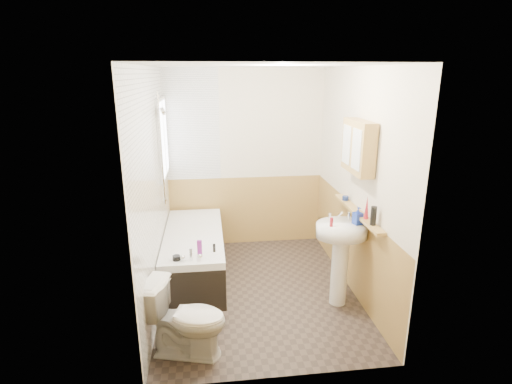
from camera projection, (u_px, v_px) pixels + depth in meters
The scene contains 26 objects.
floor at pixel (258, 290), 4.65m from camera, with size 2.80×2.80×0.00m, color #2E2520.
ceiling at pixel (258, 65), 3.94m from camera, with size 2.80×2.80×0.00m, color white.
wall_back at pixel (245, 160), 5.64m from camera, with size 2.20×0.02×2.50m, color beige.
wall_front at pixel (282, 239), 2.95m from camera, with size 2.20×0.02×2.50m, color beige.
wall_left at pixel (152, 191), 4.16m from camera, with size 0.02×2.80×2.50m, color beige.
wall_right at pixel (357, 184), 4.43m from camera, with size 0.02×2.80×2.50m, color beige.
wainscot_right at pixel (350, 246), 4.64m from camera, with size 0.01×2.80×1.00m, color #B38E49.
wainscot_front at pixel (280, 324), 3.19m from camera, with size 2.20×0.01×1.00m, color #B38E49.
wainscot_back at pixel (246, 210), 5.83m from camera, with size 2.20×0.01×1.00m, color #B38E49.
tile_cladding_left at pixel (155, 191), 4.17m from camera, with size 0.01×2.80×2.50m, color white.
tile_return_back at pixel (192, 125), 5.38m from camera, with size 0.75×0.01×1.50m, color white.
window at pixel (163, 138), 4.96m from camera, with size 0.03×0.79×0.99m.
bathtub at pixel (194, 253), 4.93m from camera, with size 0.70×1.72×0.70m.
shower_riser at pixel (162, 141), 4.53m from camera, with size 0.11×0.09×1.31m.
toilet at pixel (187, 319), 3.51m from camera, with size 0.40×0.71×0.70m, color white.
sink at pixel (341, 247), 4.21m from camera, with size 0.54×0.44×1.05m.
pine_shelf at pixel (357, 212), 4.25m from camera, with size 0.10×1.24×0.03m, color #B38E49.
medicine_cabinet at pixel (358, 147), 4.09m from camera, with size 0.15×0.60×0.54m.
foam_can at pixel (373, 216), 3.84m from camera, with size 0.06×0.06×0.19m, color black.
green_bottle at pixel (367, 208), 3.99m from camera, with size 0.05×0.05×0.24m, color maroon.
black_jar at pixel (345, 198), 4.60m from camera, with size 0.07×0.07×0.05m, color navy.
soap_bottle at pixel (357, 220), 4.11m from camera, with size 0.08×0.19×0.09m, color #19339E.
clear_bottle at pixel (331, 222), 4.04m from camera, with size 0.03×0.03×0.09m, color maroon.
blue_gel at pixel (200, 248), 4.21m from camera, with size 0.05×0.03×0.18m, color purple.
cream_jar at pixel (176, 258), 4.14m from camera, with size 0.08×0.08×0.05m, color black.
orange_bottle at pixel (214, 248), 4.32m from camera, with size 0.03×0.03×0.09m, color black.
Camera 1 is at (-0.53, -4.10, 2.43)m, focal length 28.00 mm.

